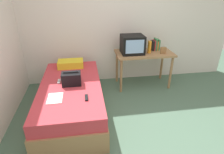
{
  "coord_description": "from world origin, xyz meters",
  "views": [
    {
      "loc": [
        -0.7,
        -2.0,
        1.99
      ],
      "look_at": [
        -0.25,
        0.96,
        0.53
      ],
      "focal_mm": 30.4,
      "sensor_mm": 36.0,
      "label": 1
    }
  ],
  "objects": [
    {
      "name": "wall_back",
      "position": [
        0.0,
        2.0,
        1.3
      ],
      "size": [
        5.2,
        0.1,
        2.6
      ],
      "primitive_type": "cube",
      "color": "silver",
      "rests_on": "ground"
    },
    {
      "name": "remote_silver",
      "position": [
        -1.15,
        0.89,
        0.55
      ],
      "size": [
        0.04,
        0.14,
        0.02
      ],
      "primitive_type": "cube",
      "color": "#B7B7BC",
      "rests_on": "bed"
    },
    {
      "name": "desk",
      "position": [
        0.51,
        1.56,
        0.65
      ],
      "size": [
        1.16,
        0.6,
        0.75
      ],
      "color": "#9E754C",
      "rests_on": "ground"
    },
    {
      "name": "handbag",
      "position": [
        -0.93,
        0.77,
        0.64
      ],
      "size": [
        0.3,
        0.2,
        0.23
      ],
      "color": "black",
      "rests_on": "bed"
    },
    {
      "name": "ground_plane",
      "position": [
        0.0,
        0.0,
        0.0
      ],
      "size": [
        8.0,
        8.0,
        0.0
      ],
      "primitive_type": "plane",
      "color": "#4C6B56"
    },
    {
      "name": "picture_frame",
      "position": [
        0.86,
        1.42,
        0.81
      ],
      "size": [
        0.11,
        0.02,
        0.13
      ],
      "primitive_type": "cube",
      "color": "olive",
      "rests_on": "desk"
    },
    {
      "name": "remote_dark",
      "position": [
        -0.72,
        0.31,
        0.55
      ],
      "size": [
        0.04,
        0.16,
        0.02
      ],
      "primitive_type": "cube",
      "color": "black",
      "rests_on": "bed"
    },
    {
      "name": "magazine",
      "position": [
        -1.16,
        0.38,
        0.54
      ],
      "size": [
        0.21,
        0.29,
        0.01
      ],
      "primitive_type": "cube",
      "color": "white",
      "rests_on": "bed"
    },
    {
      "name": "pillow",
      "position": [
        -0.98,
        1.51,
        0.61
      ],
      "size": [
        0.48,
        0.28,
        0.13
      ],
      "primitive_type": "cube",
      "color": "yellow",
      "rests_on": "bed"
    },
    {
      "name": "bed",
      "position": [
        -0.96,
        0.78,
        0.27
      ],
      "size": [
        1.0,
        2.0,
        0.54
      ],
      "color": "#9E754C",
      "rests_on": "ground"
    },
    {
      "name": "book_row",
      "position": [
        0.78,
        1.68,
        0.85
      ],
      "size": [
        0.16,
        0.17,
        0.24
      ],
      "color": "black",
      "rests_on": "desk"
    },
    {
      "name": "water_bottle",
      "position": [
        0.59,
        1.5,
        0.87
      ],
      "size": [
        0.07,
        0.07,
        0.25
      ],
      "primitive_type": "cylinder",
      "color": "orange",
      "rests_on": "desk"
    },
    {
      "name": "tv",
      "position": [
        0.25,
        1.54,
        0.93
      ],
      "size": [
        0.44,
        0.39,
        0.36
      ],
      "color": "black",
      "rests_on": "desk"
    }
  ]
}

